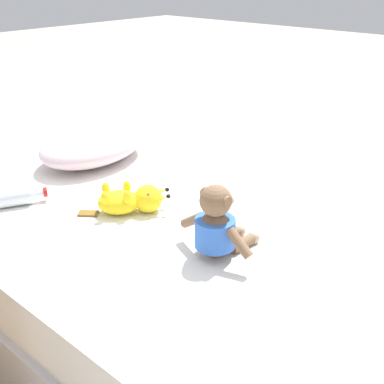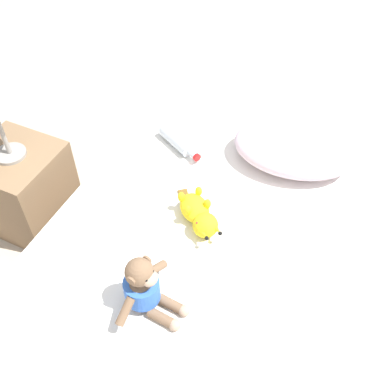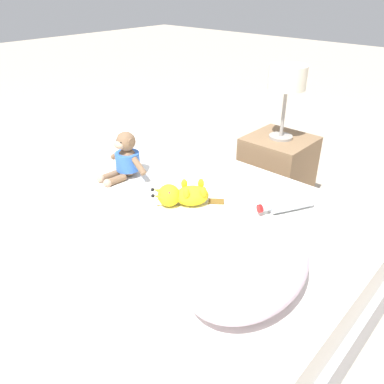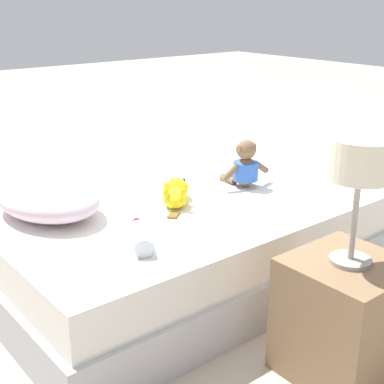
{
  "view_description": "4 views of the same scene",
  "coord_description": "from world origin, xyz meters",
  "px_view_note": "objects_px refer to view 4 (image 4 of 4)",
  "views": [
    {
      "loc": [
        -1.22,
        -1.09,
        1.2
      ],
      "look_at": [
        0.0,
        0.0,
        0.43
      ],
      "focal_mm": 46.53,
      "sensor_mm": 36.0,
      "label": 1
    },
    {
      "loc": [
        0.28,
        -0.95,
        1.83
      ],
      "look_at": [
        -0.25,
        0.18,
        0.48
      ],
      "focal_mm": 43.47,
      "sensor_mm": 36.0,
      "label": 2
    },
    {
      "loc": [
        0.89,
        1.15,
        1.28
      ],
      "look_at": [
        -0.22,
        0.15,
        0.44
      ],
      "focal_mm": 36.38,
      "sensor_mm": 36.0,
      "label": 3
    },
    {
      "loc": [
        -2.04,
        1.51,
        1.26
      ],
      "look_at": [
        -0.28,
        0.1,
        0.46
      ],
      "focal_mm": 51.56,
      "sensor_mm": 36.0,
      "label": 4
    }
  ],
  "objects_px": {
    "plush_monkey": "(244,167)",
    "bedside_lamp": "(360,165)",
    "nightstand": "(344,318)",
    "bed": "(172,224)",
    "plush_yellow_creature": "(176,193)",
    "glass_bottle": "(141,238)",
    "pillow": "(47,198)"
  },
  "relations": [
    {
      "from": "plush_monkey",
      "to": "bedside_lamp",
      "type": "bearing_deg",
      "value": 157.58
    },
    {
      "from": "plush_monkey",
      "to": "nightstand",
      "type": "bearing_deg",
      "value": 157.58
    },
    {
      "from": "bed",
      "to": "plush_yellow_creature",
      "type": "relative_size",
      "value": 6.82
    },
    {
      "from": "plush_yellow_creature",
      "to": "bedside_lamp",
      "type": "relative_size",
      "value": 0.66
    },
    {
      "from": "plush_yellow_creature",
      "to": "glass_bottle",
      "type": "xyz_separation_m",
      "value": [
        -0.28,
        0.38,
        -0.01
      ]
    },
    {
      "from": "plush_monkey",
      "to": "bedside_lamp",
      "type": "height_order",
      "value": "bedside_lamp"
    },
    {
      "from": "glass_bottle",
      "to": "bedside_lamp",
      "type": "distance_m",
      "value": 0.83
    },
    {
      "from": "glass_bottle",
      "to": "nightstand",
      "type": "distance_m",
      "value": 0.78
    },
    {
      "from": "bed",
      "to": "glass_bottle",
      "type": "relative_size",
      "value": 7.61
    },
    {
      "from": "glass_bottle",
      "to": "plush_monkey",
      "type": "bearing_deg",
      "value": -71.42
    },
    {
      "from": "pillow",
      "to": "glass_bottle",
      "type": "relative_size",
      "value": 2.33
    },
    {
      "from": "bedside_lamp",
      "to": "plush_yellow_creature",
      "type": "bearing_deg",
      "value": 2.54
    },
    {
      "from": "plush_monkey",
      "to": "bedside_lamp",
      "type": "xyz_separation_m",
      "value": [
        -0.88,
        0.36,
        0.29
      ]
    },
    {
      "from": "bed",
      "to": "nightstand",
      "type": "distance_m",
      "value": 1.09
    },
    {
      "from": "plush_yellow_creature",
      "to": "bed",
      "type": "bearing_deg",
      "value": -31.96
    },
    {
      "from": "bed",
      "to": "bedside_lamp",
      "type": "bearing_deg",
      "value": 175.89
    },
    {
      "from": "pillow",
      "to": "bedside_lamp",
      "type": "xyz_separation_m",
      "value": [
        -1.13,
        -0.55,
        0.31
      ]
    },
    {
      "from": "plush_monkey",
      "to": "nightstand",
      "type": "height_order",
      "value": "plush_monkey"
    },
    {
      "from": "pillow",
      "to": "glass_bottle",
      "type": "xyz_separation_m",
      "value": [
        -0.51,
        -0.13,
        -0.04
      ]
    },
    {
      "from": "plush_yellow_creature",
      "to": "plush_monkey",
      "type": "bearing_deg",
      "value": -92.33
    },
    {
      "from": "bed",
      "to": "plush_yellow_creature",
      "type": "xyz_separation_m",
      "value": [
        -0.19,
        0.12,
        0.24
      ]
    },
    {
      "from": "nightstand",
      "to": "bedside_lamp",
      "type": "distance_m",
      "value": 0.55
    },
    {
      "from": "plush_yellow_creature",
      "to": "nightstand",
      "type": "bearing_deg",
      "value": -177.46
    },
    {
      "from": "bed",
      "to": "bedside_lamp",
      "type": "xyz_separation_m",
      "value": [
        -1.09,
        0.08,
        0.58
      ]
    },
    {
      "from": "pillow",
      "to": "nightstand",
      "type": "height_order",
      "value": "pillow"
    },
    {
      "from": "bed",
      "to": "nightstand",
      "type": "xyz_separation_m",
      "value": [
        -1.09,
        0.08,
        0.03
      ]
    },
    {
      "from": "plush_yellow_creature",
      "to": "bedside_lamp",
      "type": "height_order",
      "value": "bedside_lamp"
    },
    {
      "from": "plush_monkey",
      "to": "glass_bottle",
      "type": "height_order",
      "value": "plush_monkey"
    },
    {
      "from": "pillow",
      "to": "plush_monkey",
      "type": "relative_size",
      "value": 2.03
    },
    {
      "from": "glass_bottle",
      "to": "nightstand",
      "type": "xyz_separation_m",
      "value": [
        -0.62,
        -0.42,
        -0.2
      ]
    },
    {
      "from": "bed",
      "to": "plush_yellow_creature",
      "type": "distance_m",
      "value": 0.33
    },
    {
      "from": "pillow",
      "to": "plush_yellow_creature",
      "type": "bearing_deg",
      "value": -114.41
    }
  ]
}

